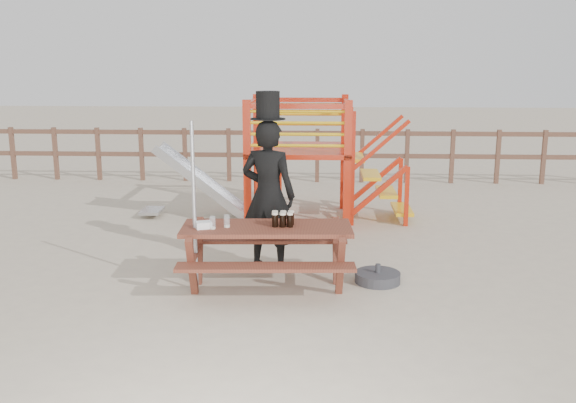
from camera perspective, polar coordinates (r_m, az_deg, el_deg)
The scene contains 10 objects.
ground at distance 7.80m, azimuth -1.43°, elevation -7.88°, with size 60.00×60.00×0.00m, color #BAAB91.
back_fence at distance 14.44m, azimuth 0.63°, elevation 4.66°, with size 15.09×0.09×1.20m.
playground_fort at distance 11.00m, azimuth 0.58°, elevation 3.94°, with size 4.71×1.84×2.10m.
picnic_table at distance 7.71m, azimuth -1.89°, elevation -4.28°, with size 2.09×1.49×0.78m.
man_with_hat at distance 8.33m, azimuth -1.75°, elevation 0.92°, with size 0.82×0.65×2.33m.
metal_pole at distance 7.59m, azimuth -8.33°, elevation -0.56°, with size 0.04×0.04×2.04m, color #B2B2B7.
parasol_base at distance 8.11m, azimuth 7.97°, elevation -6.69°, with size 0.56×0.56×0.24m.
paper_bag at distance 7.59m, azimuth -7.51°, elevation -2.08°, with size 0.18×0.14×0.08m, color white.
stout_pints at distance 7.62m, azimuth -0.46°, elevation -1.55°, with size 0.26×0.19×0.17m.
empty_glasses at distance 7.57m, azimuth -6.09°, elevation -1.86°, with size 0.23×0.16×0.15m.
Camera 1 is at (0.56, -7.29, 2.73)m, focal length 40.00 mm.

